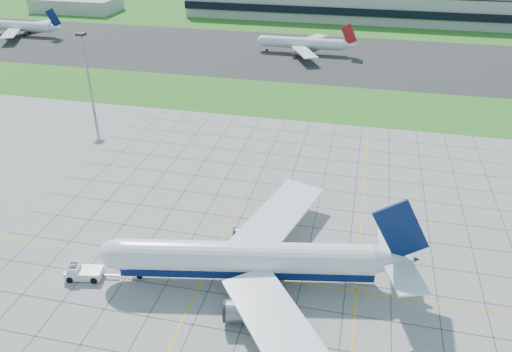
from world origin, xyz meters
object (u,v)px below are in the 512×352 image
at_px(airliner, 249,260).
at_px(pushback_tug, 82,272).
at_px(distant_jet_0, 21,26).
at_px(light_mast, 86,63).
at_px(crew_near, 107,260).
at_px(distant_jet_1, 303,43).

bearing_deg(airliner, pushback_tug, -179.77).
bearing_deg(airliner, distant_jet_0, 124.63).
relative_size(light_mast, distant_jet_0, 0.60).
bearing_deg(crew_near, pushback_tug, 164.40).
xyz_separation_m(crew_near, distant_jet_0, (-126.55, 154.67, 3.68)).
distance_m(airliner, distant_jet_1, 152.96).
distance_m(pushback_tug, distant_jet_0, 202.05).
xyz_separation_m(light_mast, pushback_tug, (38.25, -74.35, -14.97)).
bearing_deg(airliner, distant_jet_1, 83.90).
bearing_deg(crew_near, distant_jet_0, 51.46).
relative_size(airliner, distant_jet_1, 1.37).
height_order(light_mast, distant_jet_0, light_mast).
height_order(airliner, distant_jet_1, airliner).
height_order(light_mast, pushback_tug, light_mast).
height_order(pushback_tug, crew_near, pushback_tug).
bearing_deg(light_mast, distant_jet_1, 55.84).
xyz_separation_m(crew_near, distant_jet_1, (16.16, 153.46, 3.68)).
xyz_separation_m(light_mast, distant_jet_0, (-85.77, 85.13, -11.69)).
relative_size(pushback_tug, distant_jet_1, 0.23).
distance_m(light_mast, airliner, 97.70).
xyz_separation_m(light_mast, airliner, (68.69, -68.58, -11.13)).
xyz_separation_m(light_mast, distant_jet_1, (56.94, 83.92, -11.69)).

